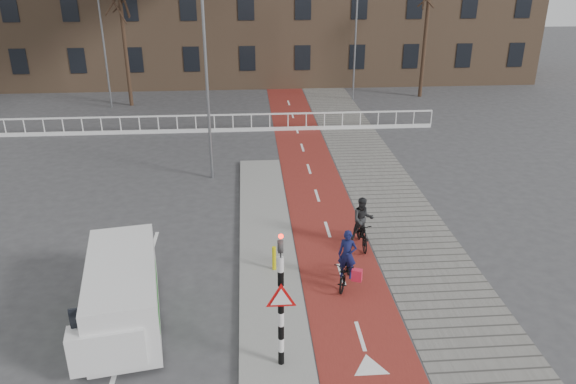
{
  "coord_description": "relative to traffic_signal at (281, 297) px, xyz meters",
  "views": [
    {
      "loc": [
        -1.24,
        -12.57,
        9.11
      ],
      "look_at": [
        0.09,
        5.0,
        1.5
      ],
      "focal_mm": 35.0,
      "sensor_mm": 36.0,
      "label": 1
    }
  ],
  "objects": [
    {
      "name": "bollard",
      "position": [
        0.06,
        4.29,
        -1.49
      ],
      "size": [
        0.12,
        0.12,
        0.77
      ],
      "primitive_type": "cylinder",
      "color": "#CEC10B",
      "rests_on": "curb_island"
    },
    {
      "name": "streetlight_right",
      "position": [
        6.41,
        25.65,
        1.96
      ],
      "size": [
        0.12,
        0.12,
        7.89
      ],
      "primitive_type": "cylinder",
      "color": "slate",
      "rests_on": "ground"
    },
    {
      "name": "streetlight_near",
      "position": [
        -2.21,
        12.3,
        2.27
      ],
      "size": [
        0.12,
        0.12,
        8.52
      ],
      "primitive_type": "cylinder",
      "color": "slate",
      "rests_on": "ground"
    },
    {
      "name": "streetlight_left",
      "position": [
        -9.12,
        24.79,
        1.75
      ],
      "size": [
        0.12,
        0.12,
        7.48
      ],
      "primitive_type": "cylinder",
      "color": "slate",
      "rests_on": "ground"
    },
    {
      "name": "curb_island",
      "position": [
        -0.1,
        6.02,
        -1.93
      ],
      "size": [
        1.8,
        16.0,
        0.12
      ],
      "primitive_type": "cube",
      "color": "gray",
      "rests_on": "ground"
    },
    {
      "name": "sidewalk",
      "position": [
        4.9,
        12.02,
        -1.98
      ],
      "size": [
        3.0,
        60.0,
        0.01
      ],
      "primitive_type": "cube",
      "color": "slate",
      "rests_on": "ground"
    },
    {
      "name": "van",
      "position": [
        -3.96,
        2.01,
        -1.03
      ],
      "size": [
        2.39,
        4.48,
        1.83
      ],
      "rotation": [
        0.0,
        0.0,
        0.17
      ],
      "color": "silver",
      "rests_on": "ground"
    },
    {
      "name": "traffic_signal",
      "position": [
        0.0,
        0.0,
        0.0
      ],
      "size": [
        0.8,
        0.8,
        3.68
      ],
      "color": "black",
      "rests_on": "curb_island"
    },
    {
      "name": "bike_lane",
      "position": [
        2.1,
        12.02,
        -1.98
      ],
      "size": [
        2.5,
        60.0,
        0.01
      ],
      "primitive_type": "cube",
      "color": "maroon",
      "rests_on": "ground"
    },
    {
      "name": "cyclist_far",
      "position": [
        3.05,
        5.73,
        -1.26
      ],
      "size": [
        0.74,
        1.6,
        1.74
      ],
      "rotation": [
        0.0,
        0.0,
        0.01
      ],
      "color": "black",
      "rests_on": "bike_lane"
    },
    {
      "name": "ground",
      "position": [
        0.6,
        2.02,
        -1.99
      ],
      "size": [
        120.0,
        120.0,
        0.0
      ],
      "primitive_type": "plane",
      "color": "#38383A",
      "rests_on": "ground"
    },
    {
      "name": "railing",
      "position": [
        -4.4,
        19.02,
        -1.68
      ],
      "size": [
        28.0,
        0.1,
        0.99
      ],
      "color": "silver",
      "rests_on": "ground"
    },
    {
      "name": "cyclist_near",
      "position": [
        2.16,
        3.49,
        -1.4
      ],
      "size": [
        1.13,
        1.72,
        1.73
      ],
      "rotation": [
        0.0,
        0.0,
        -0.38
      ],
      "color": "black",
      "rests_on": "bike_lane"
    },
    {
      "name": "tree_right",
      "position": [
        11.11,
        26.16,
        1.8
      ],
      "size": [
        0.25,
        0.25,
        7.57
      ],
      "primitive_type": "cylinder",
      "color": "black",
      "rests_on": "ground"
    },
    {
      "name": "tree_mid",
      "position": [
        -7.95,
        25.2,
        1.76
      ],
      "size": [
        0.24,
        0.24,
        7.51
      ],
      "primitive_type": "cylinder",
      "color": "black",
      "rests_on": "ground"
    }
  ]
}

